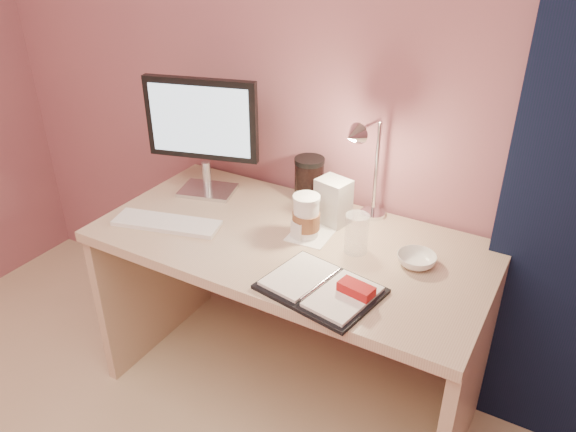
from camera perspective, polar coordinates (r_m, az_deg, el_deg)
The scene contains 13 objects.
desk at distance 2.16m, azimuth 1.24°, elevation -6.52°, with size 1.40×0.70×0.73m.
monitor at distance 2.22m, azimuth -8.68°, elevation 8.98°, with size 0.44×0.21×0.47m.
keyboard at distance 2.11m, azimuth -12.21°, elevation -0.71°, with size 0.40×0.12×0.02m, color silver.
planner at distance 1.72m, azimuth 3.62°, elevation -7.29°, with size 0.38×0.31×0.05m.
paper_a at distance 2.00m, azimuth 2.23°, elevation -2.01°, with size 0.14×0.14×0.00m, color white.
paper_b at distance 2.08m, azimuth 3.83°, elevation -0.71°, with size 0.13×0.13×0.00m, color white.
coffee_cup at distance 1.97m, azimuth 1.85°, elevation -0.15°, with size 0.10×0.10×0.16m.
clear_cup at distance 1.89m, azimuth 6.97°, elevation -1.77°, with size 0.08×0.08×0.14m, color white.
bowl at distance 1.88m, azimuth 12.92°, elevation -4.39°, with size 0.13×0.13×0.04m, color silver.
lotion_bottle at distance 1.96m, azimuth 1.21°, elevation -0.97°, with size 0.05×0.05×0.10m, color white.
dark_jar at distance 2.21m, azimuth 2.16°, elevation 3.49°, with size 0.11×0.11×0.16m, color black.
product_box at distance 2.06m, azimuth 4.61°, elevation 1.50°, with size 0.11×0.09×0.17m, color silver.
desk_lamp at distance 1.95m, azimuth 8.47°, elevation 5.23°, with size 0.12×0.25×0.41m.
Camera 1 is at (0.84, -0.10, 1.76)m, focal length 35.00 mm.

